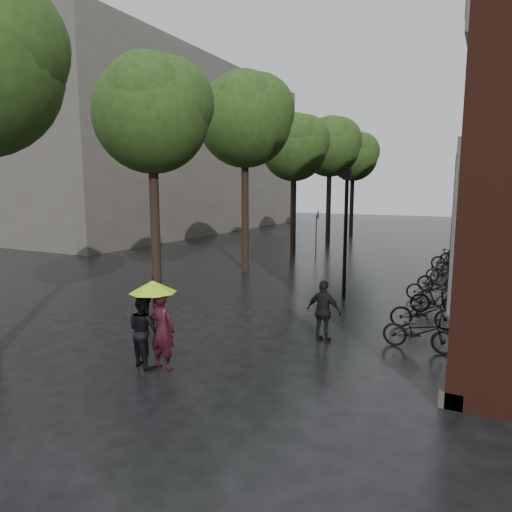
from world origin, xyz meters
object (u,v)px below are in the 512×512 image
Objects in this scene: ad_lightbox at (465,273)px; person_burgundy at (162,330)px; person_black at (144,331)px; parked_bicycles at (443,279)px; pedestrian_walking at (324,311)px; lamp_post at (346,221)px.

person_burgundy is at bearing -129.09° from ad_lightbox.
ad_lightbox is at bearing -116.21° from person_burgundy.
person_black is 11.53m from ad_lightbox.
parked_bicycles is (4.56, 10.71, -0.40)m from person_burgundy.
parked_bicycles is at bearing 123.12° from ad_lightbox.
person_burgundy reaches higher than parked_bicycles.
person_black is 4.37m from pedestrian_walking.
parked_bicycles is at bearing -96.95° from person_black.
ad_lightbox is at bearing -45.80° from parked_bicycles.
person_burgundy is 1.10× the size of pedestrian_walking.
person_black is (-0.47, -0.03, -0.07)m from person_burgundy.
pedestrian_walking is 7.32m from ad_lightbox.
lamp_post is (-2.93, -2.96, 2.23)m from parked_bicycles.
person_burgundy reaches higher than person_black.
person_burgundy is 11.28m from ad_lightbox.
ad_lightbox is (2.84, 6.75, 0.10)m from pedestrian_walking.
pedestrian_walking reaches higher than parked_bicycles.
ad_lightbox is (5.30, 9.96, 0.02)m from person_burgundy.
person_black is 0.35× the size of lamp_post.
ad_lightbox is 4.64m from lamp_post.
person_burgundy reaches higher than pedestrian_walking.
person_burgundy is 11.65m from parked_bicycles.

